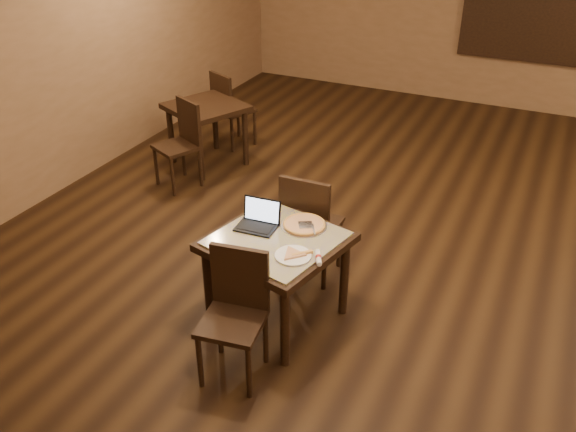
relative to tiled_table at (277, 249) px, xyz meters
The scene contains 17 objects.
ground 1.36m from the tiled_table, 47.63° to the left, with size 10.00×10.00×0.00m, color black.
wall_back 6.00m from the tiled_table, 82.21° to the left, with size 8.00×0.02×3.00m, color brown.
wall_left 3.42m from the tiled_table, 164.58° to the left, with size 0.02×10.00×3.00m, color brown.
mural 6.05m from the tiled_table, 77.42° to the left, with size 2.34×0.05×1.64m.
tiled_table is the anchor object (origin of this frame).
chair_main_near 0.63m from the tiled_table, 91.19° to the right, with size 0.48×0.48×0.97m.
chair_main_far 0.62m from the tiled_table, 89.84° to the left, with size 0.45×0.45×1.01m.
laptop 0.27m from the tiled_table, 153.79° to the left, with size 0.32×0.26×0.21m.
plate 0.31m from the tiled_table, 39.29° to the right, with size 0.26×0.26×0.01m, color white.
pizza_slice 0.31m from the tiled_table, 39.29° to the right, with size 0.20×0.20×0.02m, color beige, non-canonical shape.
pizza_pan 0.29m from the tiled_table, 63.43° to the left, with size 0.36×0.36×0.01m, color silver.
pizza_whole 0.29m from the tiled_table, 63.43° to the left, with size 0.33×0.33×0.02m.
spatula 0.29m from the tiled_table, 57.53° to the left, with size 0.11×0.25×0.01m, color silver.
napkin_roll 0.44m from the tiled_table, 19.29° to the right, with size 0.11×0.17×0.04m.
other_table_b 3.06m from the tiled_table, 131.96° to the left, with size 1.06×1.06×0.75m.
other_table_b_chair_near 2.64m from the tiled_table, 139.74° to the left, with size 0.56×0.56×0.97m.
other_table_b_chair_far 3.53m from the tiled_table, 126.15° to the left, with size 0.56×0.56×0.97m.
Camera 1 is at (0.93, -4.35, 3.20)m, focal length 38.00 mm.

